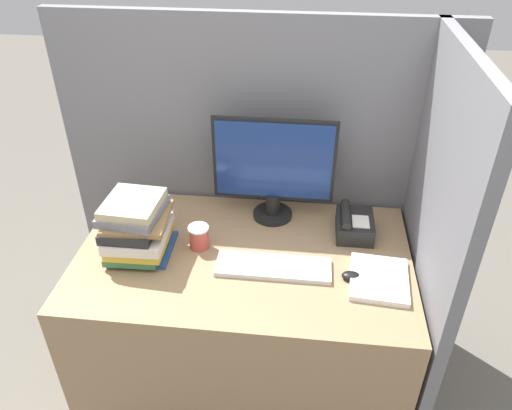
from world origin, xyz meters
The scene contains 10 objects.
cubicle_panel_rear centered at (0.00, 0.85, 0.79)m, with size 1.73×0.04×1.58m.
cubicle_panel_right centered at (0.70, 0.43, 0.79)m, with size 0.04×0.87×1.58m.
desk centered at (0.00, 0.40, 0.37)m, with size 1.33×0.81×0.75m.
monitor centered at (0.09, 0.69, 0.98)m, with size 0.51×0.17×0.46m.
keyboard centered at (0.13, 0.33, 0.76)m, with size 0.44×0.14×0.02m.
mouse centered at (0.42, 0.31, 0.76)m, with size 0.07×0.05×0.03m.
coffee_cup centered at (-0.18, 0.43, 0.80)m, with size 0.08×0.08×0.10m.
book_stack centered at (-0.41, 0.38, 0.87)m, with size 0.26×0.29×0.24m.
desk_telephone centered at (0.44, 0.60, 0.79)m, with size 0.15×0.20×0.11m.
paper_pile centered at (0.52, 0.31, 0.76)m, with size 0.23×0.27×0.02m.
Camera 1 is at (0.23, -1.12, 2.02)m, focal length 35.00 mm.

